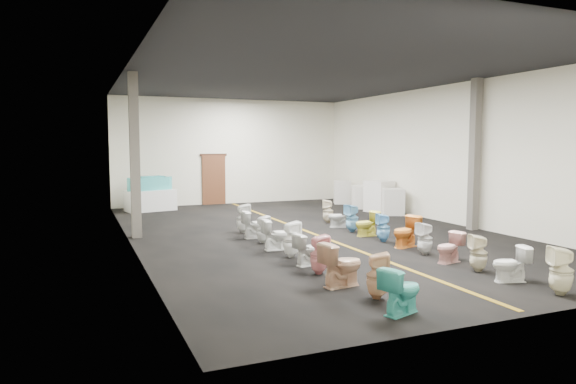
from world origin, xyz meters
The scene contains 38 objects.
floor centered at (0.00, 0.00, 0.00)m, with size 16.00×16.00×0.00m, color black.
ceiling centered at (0.00, 0.00, 4.50)m, with size 16.00×16.00×0.00m, color black.
wall_back centered at (0.00, 8.00, 2.25)m, with size 10.00×10.00×0.00m, color beige.
wall_front centered at (0.00, -8.00, 2.25)m, with size 10.00×10.00×0.00m, color beige.
wall_left centered at (-5.00, 0.00, 2.25)m, with size 16.00×16.00×0.00m, color beige.
wall_right centered at (5.00, 0.00, 2.25)m, with size 16.00×16.00×0.00m, color beige.
aisle_stripe centered at (0.00, 0.00, 0.00)m, with size 0.12×15.60×0.01m, color #805F12.
back_door centered at (-0.80, 7.94, 1.05)m, with size 1.00×0.10×2.10m, color #562D19.
door_frame centered at (-0.80, 7.95, 2.12)m, with size 1.15×0.08×0.10m, color #331C11.
column_left centered at (-4.75, 1.00, 2.25)m, with size 0.25×0.25×4.50m, color #59544C.
column_right centered at (4.75, -1.50, 2.25)m, with size 0.25×0.25×4.50m, color #59544C.
display_table centered at (-3.61, 6.77, 0.40)m, with size 1.81×0.91×0.81m, color white.
bathtub centered at (-3.61, 6.77, 1.07)m, with size 1.76×1.13×0.55m.
appliance_crate_a centered at (4.40, 2.19, 0.48)m, with size 0.75×0.75×0.96m, color silver.
appliance_crate_b centered at (4.40, 3.10, 0.59)m, with size 0.86×0.86×1.18m, color silver.
appliance_crate_c centered at (4.40, 4.29, 0.46)m, with size 0.81×0.81×0.92m, color silver.
appliance_crate_d centered at (4.40, 6.04, 0.50)m, with size 0.70×0.70×0.99m, color silver.
toilet_left_0 centered at (-1.76, -7.16, 0.37)m, with size 0.41×0.72×0.73m, color #3FB5AA.
toilet_left_1 centered at (-1.70, -6.38, 0.39)m, with size 0.35×0.36×0.78m, color tan.
toilet_left_2 centered at (-1.88, -5.49, 0.41)m, with size 0.45×0.80×0.81m, color #DAA987.
toilet_left_3 centered at (-1.87, -4.54, 0.39)m, with size 0.35×0.36×0.78m, color pink.
toilet_left_4 centered at (-1.73, -3.78, 0.34)m, with size 0.38×0.67×0.68m, color white.
toilet_left_5 centered at (-1.79, -2.93, 0.41)m, with size 0.37×0.38×0.83m, color white.
toilet_left_6 centered at (-1.77, -2.02, 0.38)m, with size 0.42×0.74×0.75m, color white.
toilet_left_7 centered at (-1.81, -1.07, 0.36)m, with size 0.32×0.33×0.71m, color silver.
toilet_left_8 centered at (-1.75, -0.34, 0.38)m, with size 0.42×0.74×0.75m, color white.
toilet_left_9 centered at (-1.81, 0.61, 0.42)m, with size 0.38×0.39×0.84m, color white.
toilet_right_0 centered at (1.31, -7.39, 0.42)m, with size 0.38×0.39×0.84m, color #EFE7C1.
toilet_right_1 centered at (1.18, -6.42, 0.34)m, with size 0.38×0.66×0.68m, color white.
toilet_right_2 centered at (1.18, -5.60, 0.38)m, with size 0.34×0.35×0.76m, color beige.
toilet_right_3 centered at (1.17, -4.74, 0.33)m, with size 0.37×0.65×0.67m, color #E6A59D.
toilet_right_4 centered at (1.19, -3.87, 0.38)m, with size 0.34×0.35×0.76m, color silver.
toilet_right_5 centered at (1.31, -2.96, 0.39)m, with size 0.44×0.77×0.78m, color orange.
toilet_right_6 centered at (1.18, -2.14, 0.38)m, with size 0.34×0.35×0.76m, color #6EB7E6.
toilet_right_7 centered at (1.23, -1.24, 0.35)m, with size 0.39×0.68×0.70m, color #E1D546.
toilet_right_8 centered at (1.18, -0.50, 0.41)m, with size 0.37×0.38×0.82m, color #7CBCE3.
toilet_right_9 centered at (1.23, 0.43, 0.33)m, with size 0.37×0.65×0.67m, color silver.
toilet_right_10 centered at (1.33, 1.35, 0.39)m, with size 0.35×0.36×0.77m, color beige.
Camera 1 is at (-6.25, -13.50, 2.56)m, focal length 32.00 mm.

